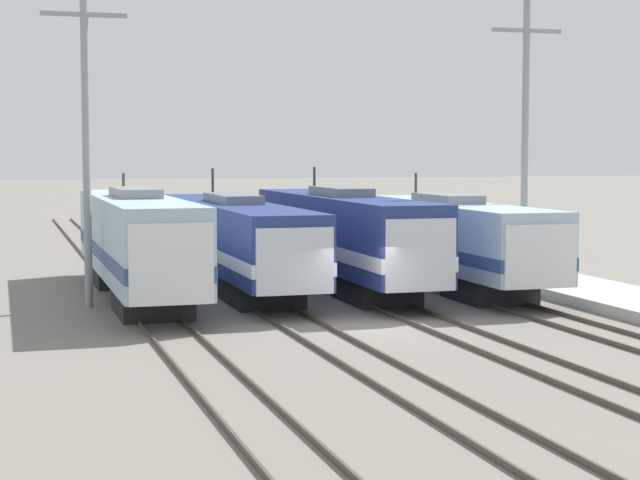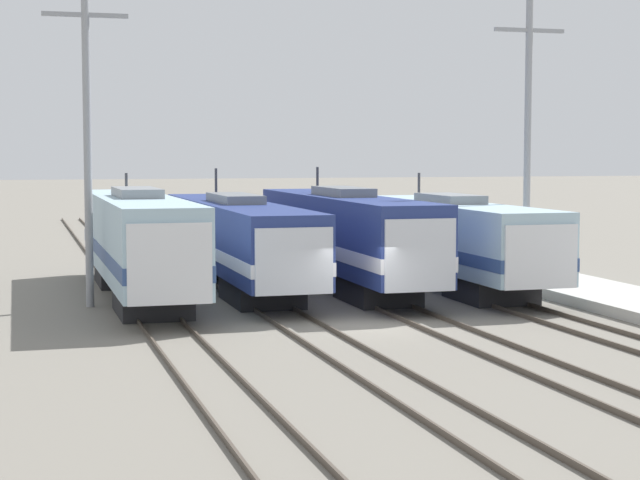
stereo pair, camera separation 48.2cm
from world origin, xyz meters
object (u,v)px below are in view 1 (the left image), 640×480
locomotive_far_right (453,241)px  catenary_tower_left (86,133)px  catenary_tower_right (525,135)px  locomotive_far_left (137,243)px  locomotive_center_right (345,237)px  locomotive_center_left (235,240)px

locomotive_far_right → catenary_tower_left: size_ratio=1.34×
locomotive_far_right → catenary_tower_left: catenary_tower_left is taller
locomotive_far_right → catenary_tower_right: bearing=-16.7°
locomotive_far_left → locomotive_far_right: size_ratio=1.11×
locomotive_center_right → catenary_tower_right: 8.47m
locomotive_center_left → locomotive_center_right: locomotive_center_right is taller
catenary_tower_right → locomotive_center_right: bearing=163.6°
catenary_tower_left → locomotive_far_right: bearing=3.3°
locomotive_center_right → locomotive_far_right: 4.45m
locomotive_far_right → locomotive_far_left: bearing=177.2°
locomotive_center_right → locomotive_far_left: bearing=-176.0°
locomotive_far_right → locomotive_center_left: bearing=162.5°
locomotive_center_left → locomotive_center_right: size_ratio=1.11×
locomotive_center_left → locomotive_far_right: 8.97m
locomotive_center_left → catenary_tower_left: catenary_tower_left is taller
locomotive_center_left → locomotive_far_right: bearing=-17.5°
locomotive_far_left → locomotive_center_right: locomotive_center_right is taller
locomotive_center_left → locomotive_center_right: bearing=-18.9°
locomotive_center_right → catenary_tower_left: bearing=-168.8°
locomotive_far_right → catenary_tower_right: catenary_tower_right is taller
locomotive_far_left → locomotive_center_left: (4.28, 2.06, -0.17)m
locomotive_far_right → catenary_tower_right: 5.21m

